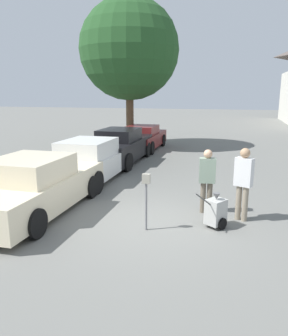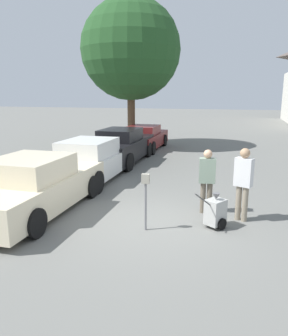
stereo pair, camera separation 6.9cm
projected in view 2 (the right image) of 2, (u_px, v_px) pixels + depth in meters
ground_plane at (147, 223)px, 8.02m from camera, size 120.00×120.00×0.00m
parked_car_cream at (35, 186)px, 8.67m from camera, size 2.14×4.82×1.51m
parked_car_white at (91, 161)px, 11.90m from camera, size 2.03×5.03×1.50m
parked_car_black at (122, 147)px, 14.97m from camera, size 1.95×5.01×1.55m
parked_car_maroon at (144, 138)px, 18.41m from camera, size 1.97×4.76×1.35m
parking_meter at (146, 191)px, 7.42m from camera, size 0.18×0.09×1.34m
person_worker at (207, 177)px, 8.51m from camera, size 0.44×0.27×1.70m
person_supervisor at (243, 180)px, 7.97m from camera, size 0.47×0.37×1.83m
equipment_cart at (215, 212)px, 7.69m from camera, size 0.70×0.93×1.00m
shade_tree at (131, 50)px, 18.33m from camera, size 5.60×5.60×8.30m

